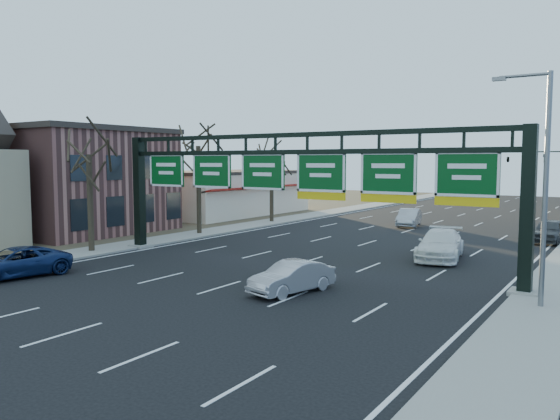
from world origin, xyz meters
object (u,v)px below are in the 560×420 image
Objects in this scene: car_blue_suv at (14,263)px; car_white_wagon at (440,245)px; sign_gantry at (294,181)px; car_silver_sedan at (292,277)px.

car_white_wagon is (15.92, 16.45, 0.11)m from car_blue_suv.
car_white_wagon reaches higher than car_blue_suv.
car_silver_sedan is (3.05, -5.02, -3.95)m from sign_gantry.
car_blue_suv is 0.90× the size of car_white_wagon.
sign_gantry is 14.54m from car_blue_suv.
car_white_wagon is at bearing 48.31° from sign_gantry.
car_white_wagon reaches higher than car_silver_sedan.
sign_gantry is at bearing 56.45° from car_blue_suv.
car_silver_sedan is (13.05, 4.79, -0.04)m from car_blue_suv.
car_blue_suv reaches higher than car_silver_sedan.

